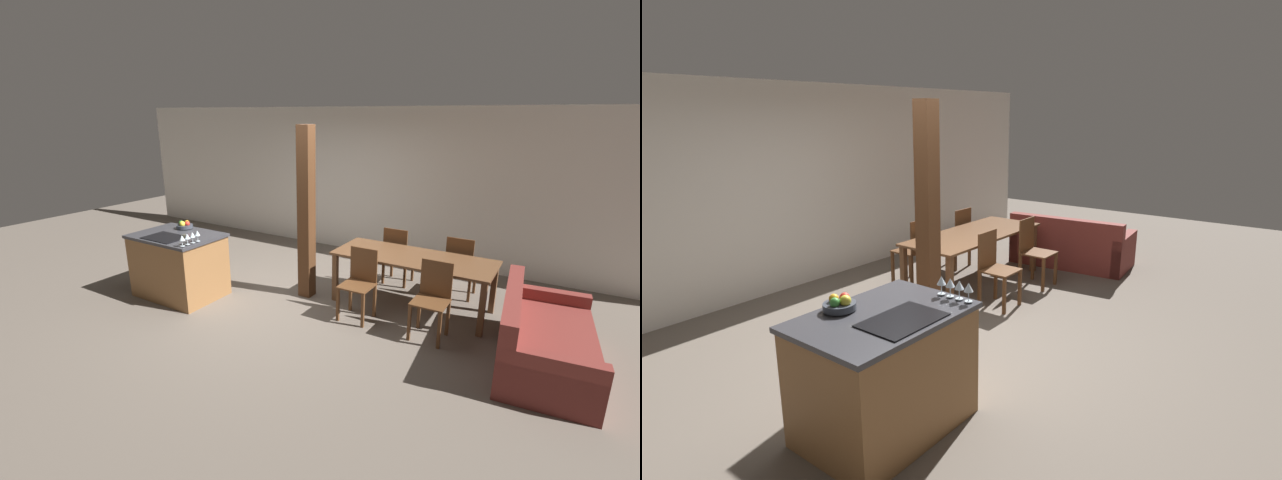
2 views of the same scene
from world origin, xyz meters
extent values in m
plane|color=#665B51|center=(0.00, 0.00, 0.00)|extent=(16.00, 16.00, 0.00)
cube|color=silver|center=(0.00, 2.76, 1.35)|extent=(11.20, 0.08, 2.70)
cube|color=olive|center=(-1.34, -0.56, 0.44)|extent=(1.19, 0.84, 0.88)
cube|color=#38383D|center=(-1.34, -0.56, 0.90)|extent=(1.23, 0.88, 0.04)
cube|color=black|center=(-1.34, -0.75, 0.93)|extent=(0.56, 0.40, 0.01)
cylinder|color=#383D47|center=(-1.49, -0.27, 0.96)|extent=(0.24, 0.24, 0.05)
sphere|color=red|center=(-1.43, -0.26, 1.01)|extent=(0.08, 0.08, 0.08)
sphere|color=gold|center=(-1.49, -0.22, 1.01)|extent=(0.07, 0.07, 0.07)
sphere|color=#3D8E38|center=(-1.54, -0.28, 1.01)|extent=(0.07, 0.07, 0.07)
sphere|color=yellow|center=(-1.47, -0.32, 1.01)|extent=(0.08, 0.08, 0.08)
cylinder|color=silver|center=(-0.80, -0.92, 0.94)|extent=(0.06, 0.06, 0.00)
cylinder|color=silver|center=(-0.80, -0.92, 0.98)|extent=(0.01, 0.01, 0.08)
cone|color=silver|center=(-0.80, -0.92, 1.05)|extent=(0.07, 0.07, 0.07)
cylinder|color=silver|center=(-0.80, -0.83, 0.94)|extent=(0.06, 0.06, 0.00)
cylinder|color=silver|center=(-0.80, -0.83, 0.98)|extent=(0.01, 0.01, 0.08)
cone|color=silver|center=(-0.80, -0.83, 1.05)|extent=(0.07, 0.07, 0.07)
cylinder|color=silver|center=(-0.80, -0.74, 0.94)|extent=(0.06, 0.06, 0.00)
cylinder|color=silver|center=(-0.80, -0.74, 0.98)|extent=(0.01, 0.01, 0.08)
cone|color=silver|center=(-0.80, -0.74, 1.05)|extent=(0.07, 0.07, 0.07)
cylinder|color=silver|center=(-0.80, -0.66, 0.94)|extent=(0.06, 0.06, 0.00)
cylinder|color=silver|center=(-0.80, -0.66, 0.98)|extent=(0.01, 0.01, 0.08)
cone|color=silver|center=(-0.80, -0.66, 1.05)|extent=(0.07, 0.07, 0.07)
cube|color=brown|center=(1.70, 0.82, 0.71)|extent=(2.13, 0.87, 0.03)
cube|color=brown|center=(0.70, 0.46, 0.35)|extent=(0.07, 0.07, 0.70)
cube|color=brown|center=(2.70, 0.46, 0.35)|extent=(0.07, 0.07, 0.70)
cube|color=brown|center=(0.70, 1.19, 0.35)|extent=(0.07, 0.07, 0.70)
cube|color=brown|center=(2.70, 1.19, 0.35)|extent=(0.07, 0.07, 0.70)
cube|color=brown|center=(1.22, 0.09, 0.46)|extent=(0.40, 0.40, 0.02)
cube|color=brown|center=(1.22, 0.28, 0.69)|extent=(0.38, 0.02, 0.45)
cube|color=brown|center=(1.04, -0.09, 0.23)|extent=(0.04, 0.04, 0.45)
cube|color=brown|center=(1.40, -0.09, 0.23)|extent=(0.04, 0.04, 0.45)
cube|color=brown|center=(1.04, 0.27, 0.23)|extent=(0.04, 0.04, 0.45)
cube|color=brown|center=(1.40, 0.27, 0.23)|extent=(0.04, 0.04, 0.45)
cube|color=brown|center=(2.18, 0.09, 0.46)|extent=(0.40, 0.40, 0.02)
cube|color=brown|center=(2.18, 0.28, 0.69)|extent=(0.38, 0.02, 0.45)
cube|color=brown|center=(2.00, -0.09, 0.23)|extent=(0.04, 0.04, 0.45)
cube|color=brown|center=(2.35, -0.09, 0.23)|extent=(0.04, 0.04, 0.45)
cube|color=brown|center=(2.00, 0.27, 0.23)|extent=(0.04, 0.04, 0.45)
cube|color=brown|center=(2.35, 0.27, 0.23)|extent=(0.04, 0.04, 0.45)
cube|color=brown|center=(1.22, 1.56, 0.46)|extent=(0.40, 0.40, 0.02)
cube|color=brown|center=(1.22, 1.37, 0.69)|extent=(0.38, 0.02, 0.45)
cube|color=brown|center=(1.40, 1.74, 0.23)|extent=(0.04, 0.04, 0.45)
cube|color=brown|center=(1.04, 1.74, 0.23)|extent=(0.04, 0.04, 0.45)
cube|color=brown|center=(1.40, 1.38, 0.23)|extent=(0.04, 0.04, 0.45)
cube|color=brown|center=(1.04, 1.38, 0.23)|extent=(0.04, 0.04, 0.45)
cube|color=brown|center=(2.18, 1.56, 0.46)|extent=(0.40, 0.40, 0.02)
cube|color=brown|center=(2.18, 1.37, 0.69)|extent=(0.38, 0.02, 0.45)
cube|color=brown|center=(2.35, 1.74, 0.23)|extent=(0.04, 0.04, 0.45)
cube|color=brown|center=(2.00, 1.74, 0.23)|extent=(0.04, 0.04, 0.45)
cube|color=brown|center=(2.35, 1.38, 0.23)|extent=(0.04, 0.04, 0.45)
cube|color=brown|center=(2.00, 1.38, 0.23)|extent=(0.04, 0.04, 0.45)
cube|color=maroon|center=(3.41, 0.17, 0.21)|extent=(1.05, 1.82, 0.42)
cube|color=maroon|center=(3.05, 0.13, 0.60)|extent=(0.32, 1.75, 0.37)
cube|color=maroon|center=(3.49, -0.63, 0.28)|extent=(0.91, 0.22, 0.56)
cube|color=maroon|center=(3.34, 0.96, 0.28)|extent=(0.91, 0.22, 0.56)
cube|color=#4C2D19|center=(0.26, 0.39, 1.22)|extent=(0.19, 0.19, 2.44)
camera|label=1|loc=(3.46, -4.50, 2.60)|focal=24.00mm
camera|label=2|loc=(-3.63, -2.99, 2.32)|focal=28.00mm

